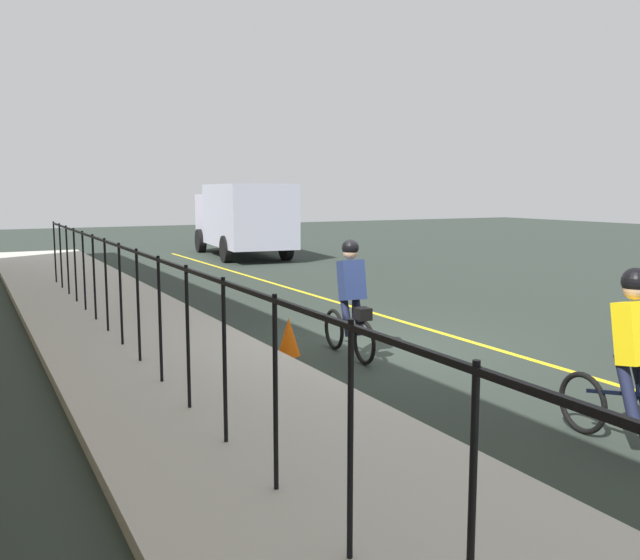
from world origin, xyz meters
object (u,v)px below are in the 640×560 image
at_px(box_truck_background, 243,217).
at_px(traffic_cone_near, 289,337).
at_px(cyclist_lead, 351,299).
at_px(cyclist_follow, 633,362).

xyz_separation_m(box_truck_background, traffic_cone_near, (-15.15, 5.20, -1.25)).
height_order(cyclist_lead, cyclist_follow, same).
bearing_deg(box_truck_background, cyclist_follow, 174.86).
distance_m(cyclist_lead, traffic_cone_near, 1.14).
distance_m(cyclist_lead, box_truck_background, 16.34).
xyz_separation_m(cyclist_follow, traffic_cone_near, (5.13, 1.24, -0.61)).
relative_size(cyclist_lead, traffic_cone_near, 3.05).
bearing_deg(cyclist_follow, box_truck_background, -6.96).
height_order(box_truck_background, traffic_cone_near, box_truck_background).
bearing_deg(traffic_cone_near, cyclist_follow, -166.40).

